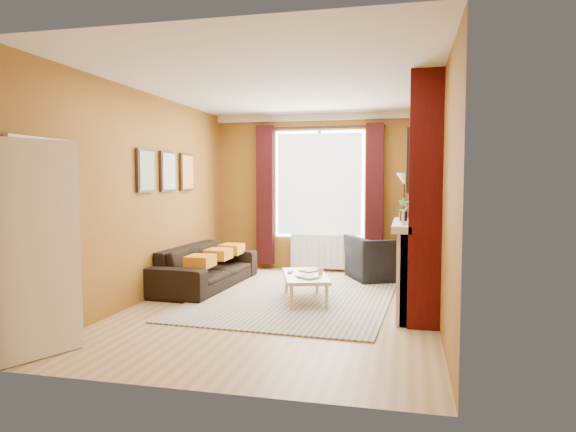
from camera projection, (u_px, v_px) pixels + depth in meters
The scene contains 12 objects.
ground at pixel (284, 306), 6.62m from camera, with size 5.50×5.50×0.00m, color olive.
room_walls at pixel (336, 199), 6.66m from camera, with size 3.82×5.54×2.83m.
striped_rug at pixel (297, 296), 7.16m from camera, with size 2.76×3.69×0.02m.
sofa at pixel (207, 266), 7.79m from camera, with size 2.16×0.85×0.63m, color black.
armchair at pixel (385, 258), 8.31m from camera, with size 1.11×0.97×0.72m, color black.
coffee_table at pixel (305, 277), 6.84m from camera, with size 0.85×1.21×0.37m.
wicker_stool at pixel (362, 262), 8.75m from camera, with size 0.45×0.45×0.44m.
floor_lamp at pixel (404, 196), 8.33m from camera, with size 0.33×0.33×1.74m.
book_a at pixel (302, 278), 6.53m from camera, with size 0.20×0.27×0.03m, color #999999.
book_b at pixel (304, 269), 7.17m from camera, with size 0.20×0.28×0.02m, color #999999.
mug at pixel (320, 271), 6.84m from camera, with size 0.10×0.10×0.09m, color #999999.
tv_remote at pixel (290, 272), 6.96m from camera, with size 0.05×0.15×0.02m.
Camera 1 is at (1.54, -6.34, 1.62)m, focal length 32.00 mm.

